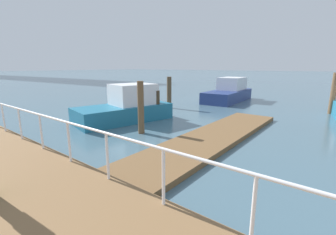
# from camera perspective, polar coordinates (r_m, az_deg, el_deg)

# --- Properties ---
(ground_plane) EXTENTS (300.00, 300.00, 0.00)m
(ground_plane) POSITION_cam_1_polar(r_m,az_deg,el_deg) (14.82, -26.77, 0.12)
(ground_plane) COLOR #476675
(floating_dock) EXTENTS (10.40, 2.00, 0.18)m
(floating_dock) POSITION_cam_1_polar(r_m,az_deg,el_deg) (9.15, 10.29, -5.17)
(floating_dock) COLOR brown
(floating_dock) RESTS_ON ground_plane
(boardwalk_railing) EXTENTS (0.06, 22.03, 1.08)m
(boardwalk_railing) POSITION_cam_1_polar(r_m,az_deg,el_deg) (3.42, 20.65, -16.43)
(boardwalk_railing) COLOR white
(boardwalk_railing) RESTS_ON boardwalk
(dock_piling_0) EXTENTS (0.27, 0.27, 2.24)m
(dock_piling_0) POSITION_cam_1_polar(r_m,az_deg,el_deg) (9.88, -6.71, 2.41)
(dock_piling_0) COLOR brown
(dock_piling_0) RESTS_ON ground_plane
(dock_piling_1) EXTENTS (0.30, 0.30, 2.47)m
(dock_piling_1) POSITION_cam_1_polar(r_m,az_deg,el_deg) (17.10, 35.53, 4.83)
(dock_piling_1) COLOR brown
(dock_piling_1) RESTS_ON ground_plane
(dock_piling_3) EXTENTS (0.30, 0.30, 1.56)m
(dock_piling_3) POSITION_cam_1_polar(r_m,az_deg,el_deg) (12.57, -2.72, 3.09)
(dock_piling_3) COLOR #473826
(dock_piling_3) RESTS_ON ground_plane
(dock_piling_4) EXTENTS (0.31, 0.31, 2.14)m
(dock_piling_4) POSITION_cam_1_polar(r_m,az_deg,el_deg) (15.94, 0.28, 6.16)
(dock_piling_4) COLOR brown
(dock_piling_4) RESTS_ON ground_plane
(moored_boat_1) EXTENTS (6.00, 2.51, 1.91)m
(moored_boat_1) POSITION_cam_1_polar(r_m,az_deg,el_deg) (20.06, 14.76, 6.05)
(moored_boat_1) COLOR navy
(moored_boat_1) RESTS_ON ground_plane
(moored_boat_2) EXTENTS (5.28, 3.19, 1.92)m
(moored_boat_2) POSITION_cam_1_polar(r_m,az_deg,el_deg) (12.45, -10.15, 2.51)
(moored_boat_2) COLOR #1E6B8C
(moored_boat_2) RESTS_ON ground_plane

